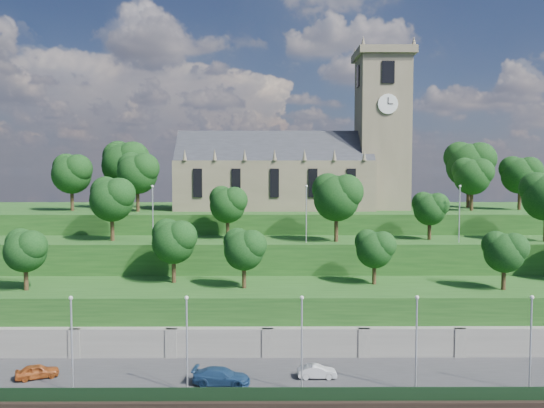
{
  "coord_description": "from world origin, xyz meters",
  "views": [
    {
      "loc": [
        -4.83,
        -42.76,
        21.27
      ],
      "look_at": [
        -4.45,
        30.0,
        16.82
      ],
      "focal_mm": 35.0,
      "sensor_mm": 36.0,
      "label": 1
    }
  ],
  "objects_px": {
    "church": "(303,164)",
    "car_middle": "(317,372)",
    "car_right": "(222,376)",
    "car_left": "(37,371)"
  },
  "relations": [
    {
      "from": "car_middle",
      "to": "car_right",
      "type": "height_order",
      "value": "car_right"
    },
    {
      "from": "car_left",
      "to": "car_right",
      "type": "xyz_separation_m",
      "value": [
        17.35,
        -1.59,
        0.11
      ]
    },
    {
      "from": "car_middle",
      "to": "car_left",
      "type": "bearing_deg",
      "value": 88.84
    },
    {
      "from": "church",
      "to": "car_left",
      "type": "height_order",
      "value": "church"
    },
    {
      "from": "car_left",
      "to": "car_middle",
      "type": "xyz_separation_m",
      "value": [
        26.14,
        -0.07,
        -0.05
      ]
    },
    {
      "from": "church",
      "to": "car_middle",
      "type": "height_order",
      "value": "church"
    },
    {
      "from": "church",
      "to": "car_middle",
      "type": "bearing_deg",
      "value": -91.64
    },
    {
      "from": "church",
      "to": "car_middle",
      "type": "distance_m",
      "value": 45.01
    },
    {
      "from": "church",
      "to": "car_right",
      "type": "relative_size",
      "value": 7.39
    },
    {
      "from": "car_left",
      "to": "car_right",
      "type": "height_order",
      "value": "car_right"
    }
  ]
}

